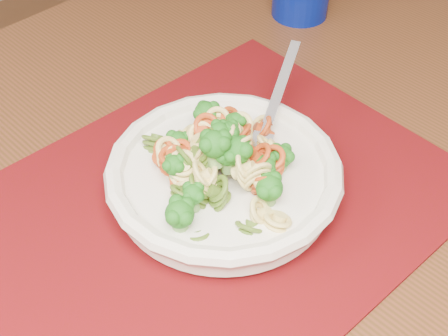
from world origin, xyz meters
TOP-DOWN VIEW (x-y plane):
  - dining_table at (0.62, 0.24)m, footprint 1.35×0.94m
  - placemat at (0.57, 0.19)m, footprint 0.52×0.41m
  - pasta_bowl at (0.59, 0.19)m, footprint 0.24×0.24m
  - pasta_broccoli_heap at (0.59, 0.19)m, footprint 0.21×0.21m
  - fork at (0.64, 0.19)m, footprint 0.17×0.12m

SIDE VIEW (x-z plane):
  - dining_table at x=0.62m, z-range 0.25..0.95m
  - placemat at x=0.57m, z-range 0.70..0.70m
  - pasta_bowl at x=0.59m, z-range 0.71..0.76m
  - fork at x=0.64m, z-range 0.71..0.79m
  - pasta_broccoli_heap at x=0.59m, z-range 0.72..0.78m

